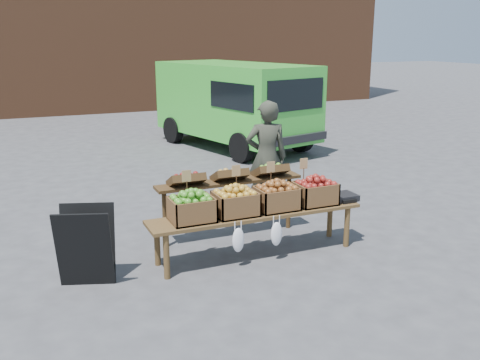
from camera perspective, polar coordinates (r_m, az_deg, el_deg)
name	(u,v)px	position (r m, az deg, el deg)	size (l,w,h in m)	color
ground	(221,246)	(7.01, -2.09, -7.07)	(80.00, 80.00, 0.00)	#48474A
delivery_van	(234,106)	(13.01, -0.60, 7.89)	(2.06, 4.50, 2.01)	green
vendor	(267,157)	(8.12, 2.85, 2.43)	(0.63, 0.41, 1.73)	#323429
chalkboard_sign	(86,246)	(6.07, -16.12, -6.78)	(0.59, 0.33, 0.89)	black
back_table	(230,200)	(7.16, -1.11, -2.17)	(2.10, 0.44, 1.04)	#3D2914
display_bench	(256,234)	(6.64, 1.73, -5.75)	(2.70, 0.56, 0.57)	#533B1E
crate_golden_apples	(192,209)	(6.21, -5.17, -3.15)	(0.50, 0.40, 0.28)	#2E7E10
crate_russet_pears	(236,204)	(6.39, -0.48, -2.54)	(0.50, 0.40, 0.28)	gold
crate_red_apples	(276,198)	(6.61, 3.91, -1.96)	(0.50, 0.40, 0.28)	brown
crate_green_apples	(315,193)	(6.87, 8.00, -1.41)	(0.50, 0.40, 0.28)	maroon
weighing_scale	(343,197)	(7.13, 10.89, -1.78)	(0.34, 0.30, 0.08)	black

